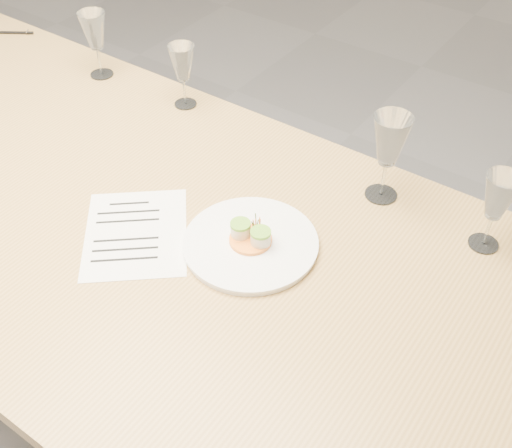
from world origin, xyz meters
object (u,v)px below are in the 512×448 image
Objects in this scene: dinner_plate at (251,242)px; wine_glass_4 at (498,199)px; wine_glass_2 at (182,64)px; ballpoint_pen at (14,33)px; dining_table at (73,201)px; wine_glass_3 at (390,142)px; recipe_sheet at (136,233)px; wine_glass_1 at (94,32)px.

dinner_plate is 0.51m from wine_glass_4.
wine_glass_4 reaches higher than wine_glass_2.
wine_glass_2 is at bearing -33.97° from ballpoint_pen.
ballpoint_pen is (-0.71, 0.43, 0.07)m from dining_table.
recipe_sheet is at bearing -131.70° from wine_glass_3.
wine_glass_3 reaches higher than dinner_plate.
wine_glass_3 is 0.26m from wine_glass_4.
wine_glass_1 is at bearing 177.97° from wine_glass_4.
ballpoint_pen reaches higher than recipe_sheet.
dinner_plate is 0.37m from wine_glass_3.
wine_glass_2 is (0.73, -0.01, 0.12)m from ballpoint_pen.
dinner_plate is at bearing -50.00° from ballpoint_pen.
dinner_plate reaches higher than recipe_sheet.
wine_glass_3 reaches higher than wine_glass_4.
ballpoint_pen is 0.60× the size of wine_glass_4.
dinner_plate is 1.57× the size of wine_glass_4.
dinner_plate is 0.60m from wine_glass_2.
wine_glass_4 is at bearing -35.79° from ballpoint_pen.
dining_table is 0.84m from ballpoint_pen.
recipe_sheet is 3.21× the size of ballpoint_pen.
wine_glass_2 is at bearing 176.11° from wine_glass_4.
dining_table is 0.46m from wine_glass_2.
wine_glass_3 is (1.36, -0.05, 0.15)m from ballpoint_pen.
ballpoint_pen is at bearing 163.42° from dinner_plate.
wine_glass_1 is at bearing 156.84° from dinner_plate.
recipe_sheet is at bearing -9.54° from dining_table.
dinner_plate is 1.50× the size of wine_glass_1.
recipe_sheet reaches higher than dining_table.
dinner_plate is 0.26m from recipe_sheet.
wine_glass_3 reaches higher than wine_glass_2.
wine_glass_4 is (0.40, 0.29, 0.12)m from dinner_plate.
wine_glass_4 is at bearing 21.85° from dining_table.
wine_glass_4 is at bearing -4.67° from wine_glass_3.
recipe_sheet is 0.59m from wine_glass_3.
wine_glass_1 is 0.31m from wine_glass_2.
wine_glass_1 is 1.19m from wine_glass_4.
ballpoint_pen is 1.37m from wine_glass_3.
wine_glass_3 is at bearing -1.30° from wine_glass_1.
wine_glass_4 is (1.19, -0.04, -0.01)m from wine_glass_1.
ballpoint_pen is at bearing 178.06° from wine_glass_3.
wine_glass_1 is at bearing -176.71° from wine_glass_2.
dining_table is at bearing 130.29° from recipe_sheet.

